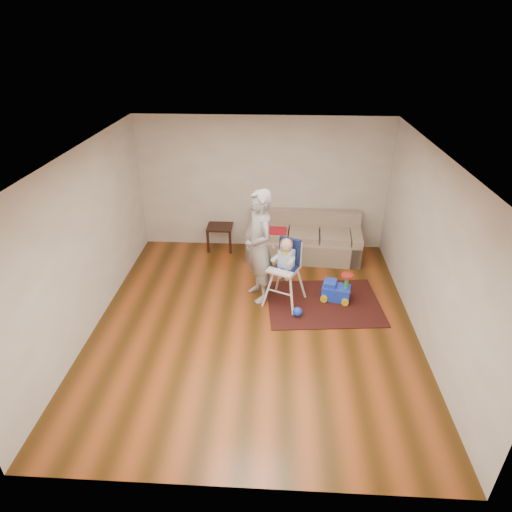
# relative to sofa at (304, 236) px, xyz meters

# --- Properties ---
(ground) EXTENTS (5.50, 5.50, 0.00)m
(ground) POSITION_rel_sofa_xyz_m (-0.86, -2.30, -0.43)
(ground) COLOR #462A0C
(ground) RESTS_ON ground
(room_envelope) EXTENTS (5.04, 5.52, 2.72)m
(room_envelope) POSITION_rel_sofa_xyz_m (-0.86, -1.77, 1.44)
(room_envelope) COLOR #BDB4A6
(room_envelope) RESTS_ON ground
(sofa) EXTENTS (2.31, 1.08, 0.87)m
(sofa) POSITION_rel_sofa_xyz_m (0.00, 0.00, 0.00)
(sofa) COLOR gray
(sofa) RESTS_ON ground
(side_table) EXTENTS (0.52, 0.52, 0.52)m
(side_table) POSITION_rel_sofa_xyz_m (-1.72, 0.25, -0.18)
(side_table) COLOR black
(side_table) RESTS_ON ground
(area_rug) EXTENTS (2.01, 1.58, 0.02)m
(area_rug) POSITION_rel_sofa_xyz_m (0.29, -1.69, -0.43)
(area_rug) COLOR black
(area_rug) RESTS_ON ground
(ride_on_toy) EXTENTS (0.53, 0.43, 0.51)m
(ride_on_toy) POSITION_rel_sofa_xyz_m (0.50, -1.56, -0.16)
(ride_on_toy) COLOR blue
(ride_on_toy) RESTS_ON area_rug
(toy_ball) EXTENTS (0.16, 0.16, 0.16)m
(toy_ball) POSITION_rel_sofa_xyz_m (-0.17, -2.09, -0.34)
(toy_ball) COLOR blue
(toy_ball) RESTS_ON area_rug
(high_chair) EXTENTS (0.74, 0.74, 1.21)m
(high_chair) POSITION_rel_sofa_xyz_m (-0.39, -1.68, 0.15)
(high_chair) COLOR white
(high_chair) RESTS_ON ground
(adult) EXTENTS (0.73, 0.84, 1.95)m
(adult) POSITION_rel_sofa_xyz_m (-0.83, -1.54, 0.54)
(adult) COLOR #959597
(adult) RESTS_ON ground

